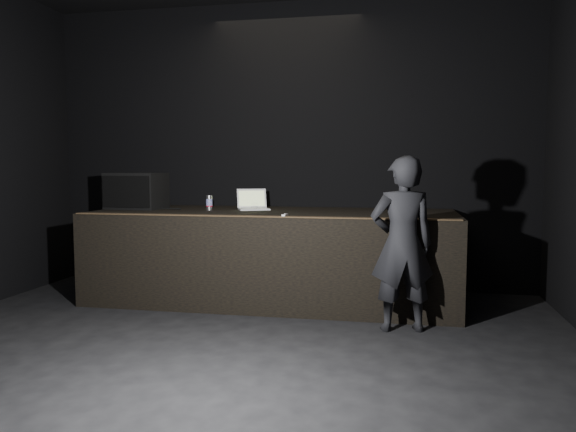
{
  "coord_description": "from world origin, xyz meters",
  "views": [
    {
      "loc": [
        1.38,
        -3.36,
        1.49
      ],
      "look_at": [
        0.25,
        2.3,
        0.99
      ],
      "focal_mm": 35.0,
      "sensor_mm": 36.0,
      "label": 1
    }
  ],
  "objects_px": {
    "laptop": "(253,204)",
    "beer_can": "(209,203)",
    "person": "(402,244)",
    "stage_riser": "(273,255)",
    "stage_monitor": "(136,191)"
  },
  "relations": [
    {
      "from": "laptop",
      "to": "beer_can",
      "type": "bearing_deg",
      "value": -178.86
    },
    {
      "from": "laptop",
      "to": "person",
      "type": "bearing_deg",
      "value": -58.71
    },
    {
      "from": "stage_riser",
      "to": "beer_can",
      "type": "height_order",
      "value": "beer_can"
    },
    {
      "from": "stage_riser",
      "to": "person",
      "type": "bearing_deg",
      "value": -33.94
    },
    {
      "from": "stage_monitor",
      "to": "person",
      "type": "bearing_deg",
      "value": -13.71
    },
    {
      "from": "person",
      "to": "beer_can",
      "type": "bearing_deg",
      "value": -37.05
    },
    {
      "from": "person",
      "to": "laptop",
      "type": "bearing_deg",
      "value": -47.75
    },
    {
      "from": "stage_riser",
      "to": "beer_can",
      "type": "bearing_deg",
      "value": -179.4
    },
    {
      "from": "beer_can",
      "to": "stage_monitor",
      "type": "bearing_deg",
      "value": 176.49
    },
    {
      "from": "stage_riser",
      "to": "stage_monitor",
      "type": "xyz_separation_m",
      "value": [
        -1.67,
        0.05,
        0.71
      ]
    },
    {
      "from": "stage_monitor",
      "to": "beer_can",
      "type": "bearing_deg",
      "value": 0.73
    },
    {
      "from": "stage_monitor",
      "to": "beer_can",
      "type": "xyz_separation_m",
      "value": [
        0.92,
        -0.06,
        -0.13
      ]
    },
    {
      "from": "stage_monitor",
      "to": "laptop",
      "type": "relative_size",
      "value": 1.52
    },
    {
      "from": "beer_can",
      "to": "person",
      "type": "relative_size",
      "value": 0.11
    },
    {
      "from": "beer_can",
      "to": "person",
      "type": "bearing_deg",
      "value": -23.59
    }
  ]
}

